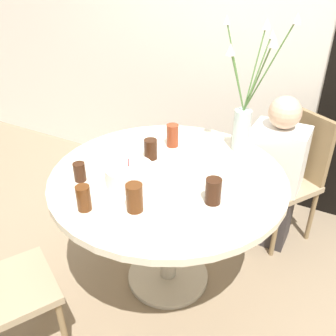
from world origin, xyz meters
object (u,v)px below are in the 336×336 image
at_px(drink_glass_3, 84,198).
at_px(drink_glass_5, 172,135).
at_px(drink_glass_4, 213,191).
at_px(birthday_cake, 129,174).
at_px(chair_far_back, 292,170).
at_px(drink_glass_2, 134,198).
at_px(flower_vase, 246,107).
at_px(drink_glass_1, 151,149).
at_px(side_plate, 117,154).
at_px(person_woman, 274,178).
at_px(drink_glass_0, 80,172).

bearing_deg(drink_glass_3, drink_glass_5, 85.44).
height_order(drink_glass_4, drink_glass_5, drink_glass_5).
relative_size(birthday_cake, drink_glass_5, 1.79).
bearing_deg(drink_glass_5, birthday_cake, -90.44).
bearing_deg(chair_far_back, drink_glass_2, -81.14).
xyz_separation_m(flower_vase, drink_glass_1, (-0.42, -0.35, -0.21)).
xyz_separation_m(side_plate, drink_glass_2, (0.38, -0.40, 0.06)).
bearing_deg(side_plate, flower_vase, 33.90).
height_order(drink_glass_3, drink_glass_5, drink_glass_5).
distance_m(drink_glass_1, drink_glass_5, 0.20).
relative_size(side_plate, drink_glass_4, 1.46).
bearing_deg(flower_vase, drink_glass_3, -115.96).
bearing_deg(flower_vase, drink_glass_2, -106.30).
distance_m(chair_far_back, person_woman, 0.16).
height_order(flower_vase, drink_glass_3, flower_vase).
bearing_deg(drink_glass_4, drink_glass_0, -167.82).
relative_size(birthday_cake, drink_glass_3, 1.99).
bearing_deg(drink_glass_4, side_plate, 165.93).
bearing_deg(drink_glass_2, drink_glass_3, -153.09).
height_order(flower_vase, drink_glass_1, flower_vase).
relative_size(drink_glass_4, drink_glass_5, 0.92).
distance_m(flower_vase, side_plate, 0.78).
bearing_deg(drink_glass_3, drink_glass_2, 26.91).
bearing_deg(flower_vase, person_woman, 51.11).
xyz_separation_m(side_plate, drink_glass_4, (0.67, -0.17, 0.06)).
bearing_deg(drink_glass_2, drink_glass_0, 168.41).
relative_size(birthday_cake, person_woman, 0.23).
bearing_deg(drink_glass_5, drink_glass_3, -94.56).
xyz_separation_m(chair_far_back, drink_glass_4, (-0.21, -0.94, 0.33)).
distance_m(chair_far_back, drink_glass_4, 1.02).
bearing_deg(birthday_cake, drink_glass_0, -156.35).
height_order(drink_glass_0, drink_glass_5, drink_glass_5).
xyz_separation_m(drink_glass_0, drink_glass_2, (0.39, -0.08, 0.02)).
height_order(side_plate, person_woman, person_woman).
relative_size(side_plate, drink_glass_0, 1.87).
distance_m(side_plate, drink_glass_2, 0.55).
relative_size(drink_glass_4, person_woman, 0.12).
relative_size(drink_glass_1, drink_glass_5, 0.84).
relative_size(birthday_cake, drink_glass_4, 1.94).
xyz_separation_m(chair_far_back, drink_glass_3, (-0.71, -1.27, 0.33)).
relative_size(side_plate, person_woman, 0.17).
bearing_deg(person_woman, drink_glass_5, -146.09).
bearing_deg(person_woman, chair_far_back, 57.87).
bearing_deg(drink_glass_0, drink_glass_4, 12.18).
xyz_separation_m(side_plate, drink_glass_1, (0.19, 0.06, 0.05)).
bearing_deg(side_plate, drink_glass_4, -14.07).
xyz_separation_m(flower_vase, drink_glass_2, (-0.24, -0.81, -0.20)).
xyz_separation_m(drink_glass_0, person_woman, (0.81, 0.95, -0.33)).
height_order(drink_glass_0, drink_glass_4, drink_glass_4).
bearing_deg(flower_vase, drink_glass_4, -84.40).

